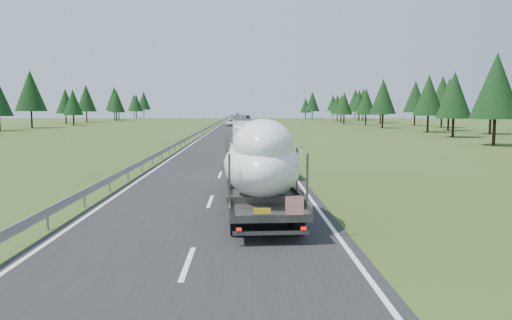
{
  "coord_description": "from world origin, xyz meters",
  "views": [
    {
      "loc": [
        1.54,
        -13.13,
        4.19
      ],
      "look_at": [
        2.06,
        9.17,
        1.87
      ],
      "focal_mm": 35.0,
      "sensor_mm": 36.0,
      "label": 1
    }
  ],
  "objects_px": {
    "distant_car_dark": "(248,117)",
    "distant_van": "(231,123)",
    "highway_sign": "(275,121)",
    "distant_car_blue": "(237,114)",
    "boat_truck": "(256,156)"
  },
  "relations": [
    {
      "from": "distant_car_dark",
      "to": "distant_van",
      "type": "bearing_deg",
      "value": -88.95
    },
    {
      "from": "distant_van",
      "to": "distant_car_dark",
      "type": "height_order",
      "value": "distant_van"
    },
    {
      "from": "distant_van",
      "to": "highway_sign",
      "type": "bearing_deg",
      "value": -68.3
    },
    {
      "from": "highway_sign",
      "to": "distant_car_blue",
      "type": "distance_m",
      "value": 219.52
    },
    {
      "from": "boat_truck",
      "to": "distant_van",
      "type": "distance_m",
      "value": 95.61
    },
    {
      "from": "boat_truck",
      "to": "distant_car_dark",
      "type": "xyz_separation_m",
      "value": [
        1.03,
        191.07,
        -1.36
      ]
    },
    {
      "from": "distant_car_dark",
      "to": "distant_car_blue",
      "type": "height_order",
      "value": "distant_car_blue"
    },
    {
      "from": "highway_sign",
      "to": "distant_car_dark",
      "type": "bearing_deg",
      "value": 91.95
    },
    {
      "from": "highway_sign",
      "to": "distant_car_blue",
      "type": "xyz_separation_m",
      "value": [
        -9.93,
        219.29,
        -1.11
      ]
    },
    {
      "from": "distant_car_dark",
      "to": "distant_car_blue",
      "type": "bearing_deg",
      "value": 97.23
    },
    {
      "from": "distant_car_dark",
      "to": "distant_car_blue",
      "type": "distance_m",
      "value": 98.64
    },
    {
      "from": "boat_truck",
      "to": "distant_van",
      "type": "relative_size",
      "value": 3.21
    },
    {
      "from": "distant_car_dark",
      "to": "distant_car_blue",
      "type": "xyz_separation_m",
      "value": [
        -5.82,
        98.46,
        0.05
      ]
    },
    {
      "from": "highway_sign",
      "to": "distant_car_dark",
      "type": "xyz_separation_m",
      "value": [
        -4.11,
        120.83,
        -1.16
      ]
    },
    {
      "from": "highway_sign",
      "to": "distant_car_blue",
      "type": "relative_size",
      "value": 0.61
    }
  ]
}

